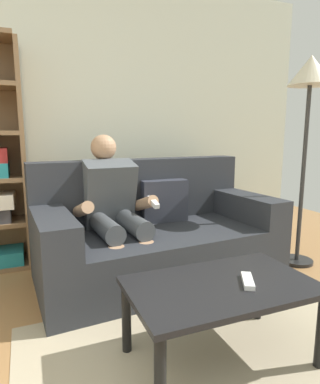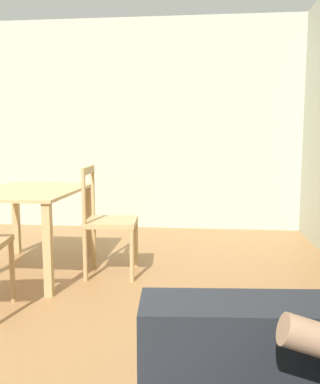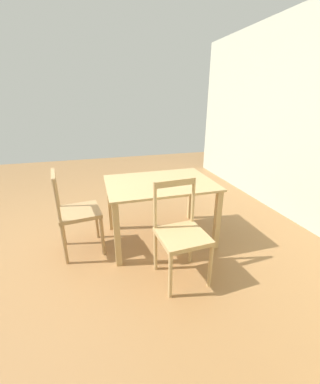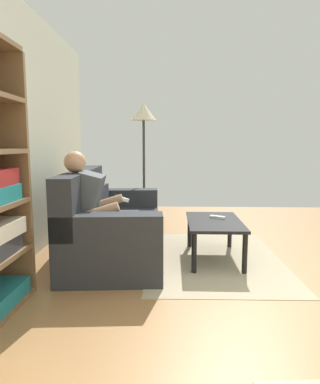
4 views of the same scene
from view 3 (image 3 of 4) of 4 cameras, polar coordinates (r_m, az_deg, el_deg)
The scene contains 5 objects.
ground_plane at distance 3.00m, azimuth -29.21°, elevation -13.74°, with size 8.87×8.87×0.00m, color #9E7042.
wall_side at distance 3.59m, azimuth 32.67°, elevation 14.01°, with size 0.12×5.53×2.66m, color beige.
dining_table at distance 2.71m, azimuth 0.00°, elevation 0.13°, with size 1.19×0.85×0.72m.
dining_chair_near_wall at distance 2.19m, azimuth 5.04°, elevation -9.94°, with size 0.45×0.45×0.92m.
dining_chair_facing_couch at distance 2.68m, azimuth -19.38°, elevation -4.64°, with size 0.47×0.47×0.92m.
Camera 3 is at (-0.79, 2.41, 1.60)m, focal length 22.32 mm.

